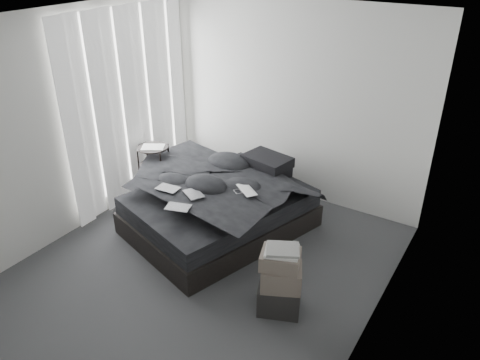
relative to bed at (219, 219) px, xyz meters
The scene contains 24 objects.
floor 0.84m from the bed, 69.93° to the right, with size 3.60×4.20×0.01m, color #363739.
ceiling 2.60m from the bed, 69.93° to the right, with size 3.60×4.20×0.01m, color white.
wall_back 1.79m from the bed, 77.96° to the left, with size 3.60×0.01×2.60m, color silver.
wall_left 2.06m from the bed, 152.97° to the right, with size 0.01×4.20×2.60m, color silver.
wall_right 2.51m from the bed, 20.39° to the right, with size 0.01×4.20×2.60m, color silver.
window_left 1.93m from the bed, behind, with size 0.02×2.00×2.30m, color white.
curtain_left 1.85m from the bed, behind, with size 0.06×2.12×2.48m, color white.
bed is the anchor object (origin of this frame).
mattress 0.25m from the bed, ahead, with size 1.49×1.98×0.22m, color black.
duvet 0.48m from the bed, 107.00° to the right, with size 1.51×1.74×0.24m, color black.
pillow_lower 0.90m from the bed, 76.58° to the left, with size 0.61×0.42×0.14m, color black.
pillow_upper 0.96m from the bed, 71.53° to the left, with size 0.58×0.40×0.13m, color black.
laptop 0.72m from the bed, ahead, with size 0.33×0.21×0.03m, color silver.
comic_a 0.85m from the bed, 131.44° to the right, with size 0.26×0.17×0.01m, color black.
comic_b 0.72m from the bed, 99.87° to the right, with size 0.26×0.17×0.01m, color black.
comic_c 0.94m from the bed, 92.58° to the right, with size 0.26×0.17×0.01m, color black.
side_stand 1.22m from the bed, behind, with size 0.41×0.41×0.75m, color black.
papers 1.34m from the bed, behind, with size 0.29×0.22×0.02m, color white.
floor_books 0.94m from the bed, 148.98° to the left, with size 0.16×0.23×0.16m, color black.
box_lower 1.55m from the bed, 33.62° to the right, with size 0.40×0.31×0.30m, color black.
box_mid 1.58m from the bed, 33.54° to the right, with size 0.37×0.30×0.23m, color #5A5047.
box_upper 1.61m from the bed, 33.89° to the right, with size 0.36×0.29×0.16m, color #5A5047.
art_book_white 1.64m from the bed, 33.62° to the right, with size 0.30×0.24×0.03m, color silver.
art_book_snake 1.66m from the bed, 33.54° to the right, with size 0.30×0.23×0.03m, color silver.
Camera 1 is at (2.53, -3.21, 3.24)m, focal length 35.00 mm.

